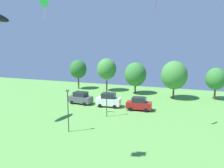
{
  "coord_description": "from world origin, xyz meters",
  "views": [
    {
      "loc": [
        3.7,
        0.95,
        11.44
      ],
      "look_at": [
        -1.1,
        14.45,
        8.85
      ],
      "focal_mm": 38.0,
      "sensor_mm": 36.0,
      "label": 1
    }
  ],
  "objects_px": {
    "treeline_tree_2": "(135,74)",
    "treeline_tree_3": "(174,75)",
    "parked_car_second_from_left": "(109,100)",
    "treeline_tree_1": "(107,69)",
    "parked_car_leftmost": "(81,98)",
    "treeline_tree_0": "(78,69)",
    "light_post_2": "(68,108)",
    "treeline_tree_4": "(216,79)",
    "kite_flying_6": "(44,3)",
    "light_post_1": "(107,95)",
    "parked_car_third_from_left": "(139,104)"
  },
  "relations": [
    {
      "from": "treeline_tree_2",
      "to": "treeline_tree_0",
      "type": "bearing_deg",
      "value": 177.25
    },
    {
      "from": "light_post_2",
      "to": "treeline_tree_4",
      "type": "xyz_separation_m",
      "value": [
        18.76,
        24.92,
        1.02
      ]
    },
    {
      "from": "treeline_tree_0",
      "to": "treeline_tree_1",
      "type": "bearing_deg",
      "value": 0.49
    },
    {
      "from": "parked_car_leftmost",
      "to": "parked_car_second_from_left",
      "type": "xyz_separation_m",
      "value": [
        5.58,
        -0.19,
        0.09
      ]
    },
    {
      "from": "treeline_tree_4",
      "to": "treeline_tree_0",
      "type": "bearing_deg",
      "value": 178.9
    },
    {
      "from": "parked_car_third_from_left",
      "to": "light_post_2",
      "type": "relative_size",
      "value": 0.77
    },
    {
      "from": "treeline_tree_0",
      "to": "treeline_tree_1",
      "type": "xyz_separation_m",
      "value": [
        7.32,
        0.06,
        0.33
      ]
    },
    {
      "from": "parked_car_second_from_left",
      "to": "treeline_tree_2",
      "type": "distance_m",
      "value": 12.53
    },
    {
      "from": "light_post_2",
      "to": "treeline_tree_0",
      "type": "relative_size",
      "value": 0.78
    },
    {
      "from": "treeline_tree_2",
      "to": "treeline_tree_3",
      "type": "height_order",
      "value": "treeline_tree_3"
    },
    {
      "from": "treeline_tree_0",
      "to": "treeline_tree_3",
      "type": "height_order",
      "value": "treeline_tree_3"
    },
    {
      "from": "treeline_tree_0",
      "to": "treeline_tree_4",
      "type": "height_order",
      "value": "treeline_tree_0"
    },
    {
      "from": "kite_flying_6",
      "to": "parked_car_second_from_left",
      "type": "relative_size",
      "value": 0.77
    },
    {
      "from": "parked_car_second_from_left",
      "to": "treeline_tree_4",
      "type": "relative_size",
      "value": 0.69
    },
    {
      "from": "parked_car_leftmost",
      "to": "treeline_tree_0",
      "type": "relative_size",
      "value": 0.63
    },
    {
      "from": "parked_car_leftmost",
      "to": "light_post_2",
      "type": "distance_m",
      "value": 14.04
    },
    {
      "from": "light_post_2",
      "to": "treeline_tree_2",
      "type": "relative_size",
      "value": 0.8
    },
    {
      "from": "treeline_tree_2",
      "to": "treeline_tree_4",
      "type": "xyz_separation_m",
      "value": [
        16.24,
        0.1,
        -0.14
      ]
    },
    {
      "from": "kite_flying_6",
      "to": "treeline_tree_1",
      "type": "bearing_deg",
      "value": 87.55
    },
    {
      "from": "parked_car_second_from_left",
      "to": "parked_car_third_from_left",
      "type": "distance_m",
      "value": 5.59
    },
    {
      "from": "kite_flying_6",
      "to": "treeline_tree_2",
      "type": "xyz_separation_m",
      "value": [
        7.95,
        20.99,
        -12.34
      ]
    },
    {
      "from": "kite_flying_6",
      "to": "light_post_1",
      "type": "bearing_deg",
      "value": 25.56
    },
    {
      "from": "parked_car_leftmost",
      "to": "treeline_tree_2",
      "type": "height_order",
      "value": "treeline_tree_2"
    },
    {
      "from": "kite_flying_6",
      "to": "treeline_tree_3",
      "type": "relative_size",
      "value": 0.44
    },
    {
      "from": "parked_car_leftmost",
      "to": "treeline_tree_2",
      "type": "xyz_separation_m",
      "value": [
        7.41,
        11.81,
        3.19
      ]
    },
    {
      "from": "parked_car_third_from_left",
      "to": "kite_flying_6",
      "type": "bearing_deg",
      "value": -147.08
    },
    {
      "from": "parked_car_third_from_left",
      "to": "light_post_1",
      "type": "bearing_deg",
      "value": -131.99
    },
    {
      "from": "kite_flying_6",
      "to": "treeline_tree_0",
      "type": "relative_size",
      "value": 0.48
    },
    {
      "from": "parked_car_leftmost",
      "to": "kite_flying_6",
      "type": "bearing_deg",
      "value": -88.36
    },
    {
      "from": "treeline_tree_0",
      "to": "treeline_tree_2",
      "type": "xyz_separation_m",
      "value": [
        14.34,
        -0.69,
        -0.51
      ]
    },
    {
      "from": "light_post_2",
      "to": "treeline_tree_3",
      "type": "relative_size",
      "value": 0.72
    },
    {
      "from": "parked_car_second_from_left",
      "to": "treeline_tree_2",
      "type": "bearing_deg",
      "value": 76.15
    },
    {
      "from": "parked_car_leftmost",
      "to": "treeline_tree_4",
      "type": "distance_m",
      "value": 26.66
    },
    {
      "from": "treeline_tree_1",
      "to": "treeline_tree_4",
      "type": "xyz_separation_m",
      "value": [
        23.26,
        -0.65,
        -0.97
      ]
    },
    {
      "from": "parked_car_third_from_left",
      "to": "treeline_tree_2",
      "type": "bearing_deg",
      "value": 103.3
    },
    {
      "from": "light_post_1",
      "to": "treeline_tree_2",
      "type": "distance_m",
      "value": 17.3
    },
    {
      "from": "treeline_tree_0",
      "to": "parked_car_third_from_left",
      "type": "bearing_deg",
      "value": -35.73
    },
    {
      "from": "parked_car_leftmost",
      "to": "light_post_2",
      "type": "relative_size",
      "value": 0.81
    },
    {
      "from": "parked_car_second_from_left",
      "to": "treeline_tree_2",
      "type": "relative_size",
      "value": 0.63
    },
    {
      "from": "treeline_tree_2",
      "to": "parked_car_leftmost",
      "type": "bearing_deg",
      "value": -122.11
    },
    {
      "from": "treeline_tree_1",
      "to": "treeline_tree_2",
      "type": "relative_size",
      "value": 1.1
    },
    {
      "from": "parked_car_second_from_left",
      "to": "treeline_tree_1",
      "type": "height_order",
      "value": "treeline_tree_1"
    },
    {
      "from": "parked_car_leftmost",
      "to": "light_post_2",
      "type": "xyz_separation_m",
      "value": [
        4.89,
        -13.0,
        2.03
      ]
    },
    {
      "from": "parked_car_leftmost",
      "to": "light_post_2",
      "type": "height_order",
      "value": "light_post_2"
    },
    {
      "from": "parked_car_leftmost",
      "to": "treeline_tree_3",
      "type": "height_order",
      "value": "treeline_tree_3"
    },
    {
      "from": "parked_car_third_from_left",
      "to": "treeline_tree_4",
      "type": "height_order",
      "value": "treeline_tree_4"
    },
    {
      "from": "light_post_2",
      "to": "treeline_tree_0",
      "type": "bearing_deg",
      "value": 114.88
    },
    {
      "from": "parked_car_third_from_left",
      "to": "treeline_tree_2",
      "type": "relative_size",
      "value": 0.61
    },
    {
      "from": "treeline_tree_3",
      "to": "treeline_tree_2",
      "type": "bearing_deg",
      "value": 166.15
    },
    {
      "from": "parked_car_second_from_left",
      "to": "light_post_2",
      "type": "bearing_deg",
      "value": -98.24
    }
  ]
}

